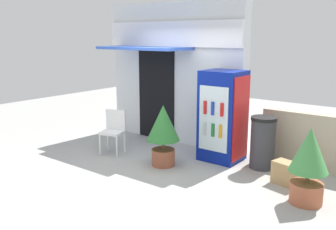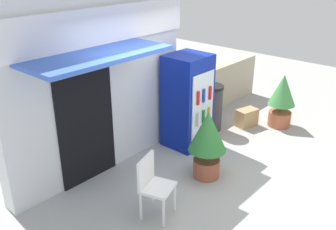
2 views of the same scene
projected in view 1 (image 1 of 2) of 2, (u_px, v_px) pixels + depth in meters
The scene contains 8 objects.
ground at pixel (146, 166), 6.76m from camera, with size 16.00×16.00×0.00m, color #A3A39E.
storefront_building at pixel (174, 71), 8.12m from camera, with size 3.39×1.16×3.03m.
drink_cooler at pixel (223, 116), 6.93m from camera, with size 0.75×0.73×1.71m.
plastic_chair at pixel (114, 128), 7.41m from camera, with size 0.52×0.50×0.87m.
potted_plant_near_shop at pixel (163, 130), 6.64m from camera, with size 0.60×0.60×1.12m.
potted_plant_curbside at pixel (309, 161), 5.13m from camera, with size 0.54×0.54×1.10m.
trash_bin at pixel (263, 142), 6.55m from camera, with size 0.45×0.45×0.94m.
cardboard_box at pixel (287, 173), 5.88m from camera, with size 0.43×0.26×0.37m, color tan.
Camera 1 is at (4.21, -4.85, 2.34)m, focal length 39.48 mm.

